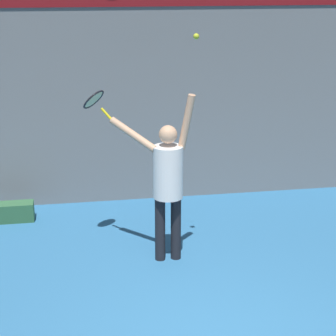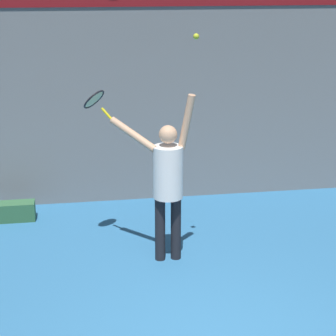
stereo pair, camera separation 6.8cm
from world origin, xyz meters
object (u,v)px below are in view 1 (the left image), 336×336
tennis_racket (95,101)px  tennis_ball (196,36)px  tennis_player (167,178)px  equipment_bag (11,212)px

tennis_racket → tennis_ball: (1.14, -0.65, 0.83)m
tennis_racket → tennis_ball: bearing=-29.9°
tennis_player → equipment_bag: bearing=142.0°
tennis_ball → equipment_bag: (-2.36, 1.73, -2.66)m
equipment_bag → tennis_ball: bearing=-36.2°
tennis_ball → equipment_bag: 3.96m
tennis_player → tennis_racket: bearing=147.4°
tennis_player → tennis_ball: 1.74m
tennis_player → tennis_ball: size_ratio=31.48×
tennis_racket → equipment_bag: bearing=138.7°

